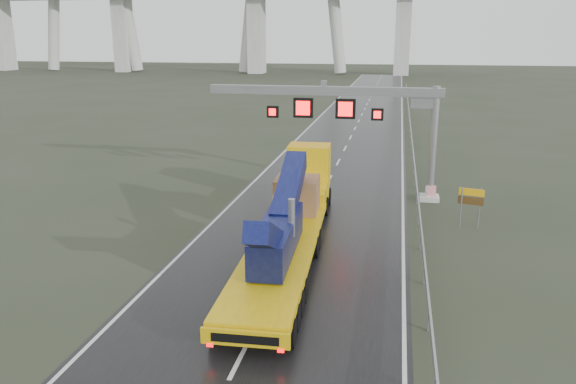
% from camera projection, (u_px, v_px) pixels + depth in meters
% --- Properties ---
extents(ground, '(400.00, 400.00, 0.00)m').
position_uv_depth(ground, '(255.00, 328.00, 20.12)').
color(ground, '#2C3223').
rests_on(ground, ground).
extents(road, '(11.00, 200.00, 0.02)m').
position_uv_depth(road, '(350.00, 138.00, 57.95)').
color(road, black).
rests_on(road, ground).
extents(guardrail, '(0.20, 140.00, 1.40)m').
position_uv_depth(guardrail, '(413.00, 152.00, 47.18)').
color(guardrail, gray).
rests_on(guardrail, ground).
extents(sign_gantry, '(14.90, 1.20, 7.42)m').
position_uv_depth(sign_gantry, '(357.00, 110.00, 35.25)').
color(sign_gantry, beige).
rests_on(sign_gantry, ground).
extents(heavy_haul_truck, '(3.62, 19.25, 4.49)m').
position_uv_depth(heavy_haul_truck, '(294.00, 209.00, 28.22)').
color(heavy_haul_truck, '#CA9D0B').
rests_on(heavy_haul_truck, ground).
extents(exit_sign_pair, '(1.31, 0.37, 2.29)m').
position_uv_depth(exit_sign_pair, '(471.00, 200.00, 30.14)').
color(exit_sign_pair, gray).
rests_on(exit_sign_pair, ground).
extents(striped_barrier, '(0.66, 0.48, 1.00)m').
position_uv_depth(striped_barrier, '(431.00, 193.00, 35.58)').
color(striped_barrier, red).
rests_on(striped_barrier, ground).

